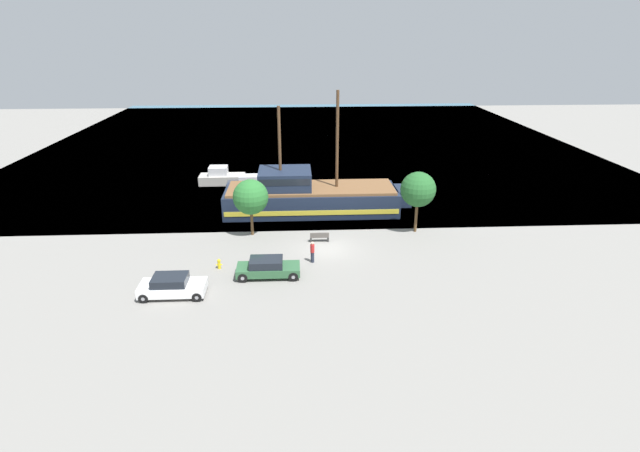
% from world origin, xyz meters
% --- Properties ---
extents(ground_plane, '(160.00, 160.00, 0.00)m').
position_xyz_m(ground_plane, '(0.00, 0.00, 0.00)').
color(ground_plane, gray).
extents(water_surface, '(80.00, 80.00, 0.00)m').
position_xyz_m(water_surface, '(0.00, 44.00, 0.00)').
color(water_surface, '#38667F').
rests_on(water_surface, ground).
extents(pirate_ship, '(17.76, 5.41, 11.46)m').
position_xyz_m(pirate_ship, '(-1.19, 9.06, 1.53)').
color(pirate_ship, '#192338').
rests_on(pirate_ship, water_surface).
extents(moored_boat_dockside, '(5.10, 2.21, 2.02)m').
position_xyz_m(moored_boat_dockside, '(-10.91, 18.94, 0.76)').
color(moored_boat_dockside, '#B7B2A8').
rests_on(moored_boat_dockside, water_surface).
extents(moored_boat_outer, '(5.99, 1.94, 1.80)m').
position_xyz_m(moored_boat_outer, '(-6.98, 15.84, 0.69)').
color(moored_boat_outer, '#2D333D').
rests_on(moored_boat_outer, water_surface).
extents(parked_car_curb_front, '(4.49, 1.89, 1.38)m').
position_xyz_m(parked_car_curb_front, '(-4.57, -4.60, 0.69)').
color(parked_car_curb_front, '#2D5B38').
rests_on(parked_car_curb_front, ground_plane).
extents(parked_car_curb_mid, '(4.31, 2.00, 1.41)m').
position_xyz_m(parked_car_curb_mid, '(-10.76, -7.04, 0.70)').
color(parked_car_curb_mid, white).
rests_on(parked_car_curb_mid, ground_plane).
extents(fire_hydrant, '(0.42, 0.25, 0.76)m').
position_xyz_m(fire_hydrant, '(-8.23, -3.16, 0.41)').
color(fire_hydrant, yellow).
rests_on(fire_hydrant, ground_plane).
extents(bench_promenade_east, '(1.56, 0.45, 0.85)m').
position_xyz_m(bench_promenade_east, '(-0.57, 1.48, 0.43)').
color(bench_promenade_east, '#4C4742').
rests_on(bench_promenade_east, ground_plane).
extents(pedestrian_walking_near, '(0.32, 0.32, 1.68)m').
position_xyz_m(pedestrian_walking_near, '(-1.30, -2.42, 0.85)').
color(pedestrian_walking_near, '#232838').
rests_on(pedestrian_walking_near, ground_plane).
extents(tree_row_east, '(2.99, 2.99, 4.91)m').
position_xyz_m(tree_row_east, '(-6.26, 3.33, 3.40)').
color(tree_row_east, brown).
rests_on(tree_row_east, ground_plane).
extents(tree_row_mideast, '(3.01, 3.01, 5.35)m').
position_xyz_m(tree_row_mideast, '(7.92, 3.33, 3.83)').
color(tree_row_mideast, brown).
rests_on(tree_row_mideast, ground_plane).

